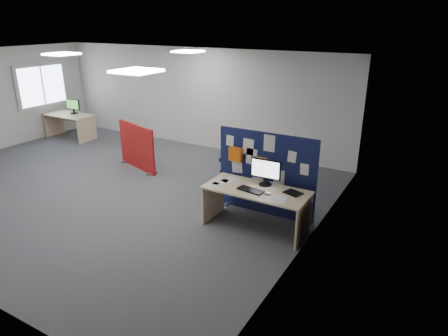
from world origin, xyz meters
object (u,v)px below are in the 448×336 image
at_px(second_desk, 70,120).
at_px(office_chair, 235,153).
at_px(navy_divider, 265,174).
at_px(main_desk, 257,197).
at_px(monitor_main, 266,171).
at_px(monitor_second, 73,106).
at_px(red_divider, 137,147).

xyz_separation_m(second_desk, office_chair, (5.81, -0.35, 0.03)).
bearing_deg(navy_divider, office_chair, 135.37).
bearing_deg(main_desk, second_desk, 162.95).
distance_m(monitor_main, monitor_second, 7.57).
bearing_deg(monitor_second, monitor_main, -21.97).
distance_m(monitor_main, office_chair, 2.29).
relative_size(navy_divider, office_chair, 1.84).
distance_m(navy_divider, red_divider, 3.70).
relative_size(second_desk, office_chair, 1.48).
bearing_deg(main_desk, office_chair, 127.68).
relative_size(monitor_main, monitor_second, 1.11).
bearing_deg(monitor_main, navy_divider, 113.63).
relative_size(second_desk, monitor_second, 3.13).
bearing_deg(navy_divider, red_divider, 169.87).
relative_size(red_divider, monitor_second, 2.91).
bearing_deg(office_chair, main_desk, -69.53).
height_order(navy_divider, monitor_second, navy_divider).
height_order(main_desk, monitor_second, monitor_second).
xyz_separation_m(monitor_second, office_chair, (5.76, -0.47, -0.39)).
relative_size(main_desk, second_desk, 1.17).
bearing_deg(navy_divider, monitor_second, 165.90).
bearing_deg(second_desk, office_chair, -3.46).
bearing_deg(red_divider, second_desk, -178.65).
distance_m(navy_divider, main_desk, 0.62).
relative_size(red_divider, office_chair, 1.37).
relative_size(navy_divider, second_desk, 1.24).
bearing_deg(red_divider, main_desk, -0.50).
height_order(navy_divider, main_desk, navy_divider).
distance_m(second_desk, office_chair, 5.82).
height_order(monitor_main, monitor_second, monitor_main).
xyz_separation_m(second_desk, monitor_second, (0.06, 0.12, 0.42)).
distance_m(monitor_second, office_chair, 5.79).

